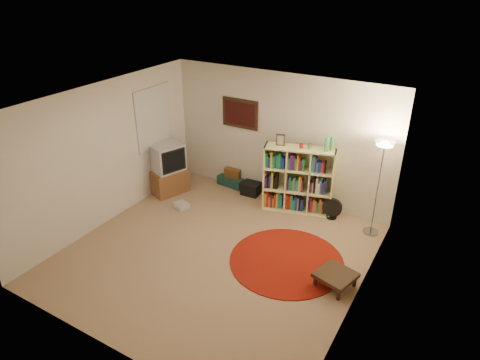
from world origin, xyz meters
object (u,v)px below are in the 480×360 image
(floor_fan, at_px, (332,208))
(tv_stand, at_px, (168,169))
(side_table, at_px, (336,276))
(suitcase, at_px, (233,180))
(floor_lamp, at_px, (383,158))
(bookshelf, at_px, (297,180))

(floor_fan, bearing_deg, tv_stand, -175.77)
(tv_stand, height_order, side_table, tv_stand)
(suitcase, height_order, side_table, side_table)
(floor_lamp, bearing_deg, side_table, -92.66)
(floor_fan, bearing_deg, floor_lamp, -15.19)
(bookshelf, distance_m, side_table, 2.26)
(floor_lamp, relative_size, floor_fan, 4.16)
(suitcase, bearing_deg, side_table, -29.07)
(floor_fan, bearing_deg, bookshelf, 175.04)
(suitcase, bearing_deg, tv_stand, -130.44)
(floor_fan, relative_size, suitcase, 0.67)
(bookshelf, xyz_separation_m, suitcase, (-1.57, 0.28, -0.52))
(tv_stand, bearing_deg, bookshelf, 34.58)
(tv_stand, bearing_deg, floor_lamp, 28.49)
(suitcase, xyz_separation_m, side_table, (2.96, -2.02, 0.10))
(bookshelf, relative_size, floor_fan, 3.72)
(floor_fan, distance_m, tv_stand, 3.32)
(bookshelf, bearing_deg, floor_fan, -13.38)
(suitcase, distance_m, side_table, 3.58)
(bookshelf, height_order, floor_fan, bookshelf)
(bookshelf, xyz_separation_m, tv_stand, (-2.53, -0.65, -0.11))
(tv_stand, bearing_deg, side_table, 4.62)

